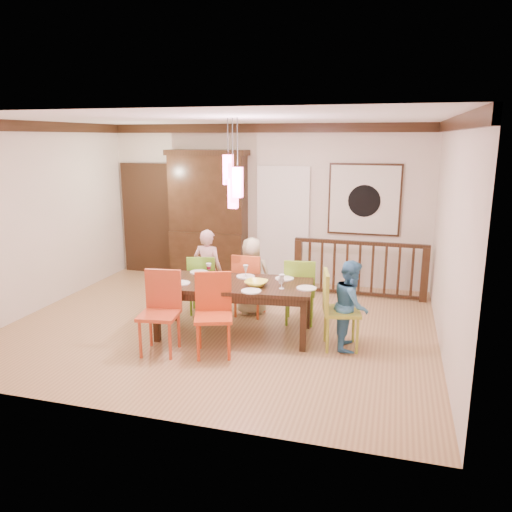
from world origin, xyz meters
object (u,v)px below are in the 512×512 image
(chair_far_left, at_px, (203,279))
(chair_end_right, at_px, (342,305))
(person_far_left, at_px, (208,270))
(dining_table, at_px, (234,288))
(person_far_mid, at_px, (252,276))
(china_hutch, at_px, (208,216))
(balustrade, at_px, (359,268))
(person_end_right, at_px, (351,305))

(chair_far_left, bearing_deg, chair_end_right, 145.44)
(chair_end_right, height_order, person_far_left, person_far_left)
(dining_table, height_order, person_far_mid, person_far_mid)
(chair_far_left, relative_size, china_hutch, 0.38)
(china_hutch, xyz_separation_m, person_far_mid, (1.34, -1.67, -0.63))
(dining_table, distance_m, balustrade, 2.69)
(dining_table, distance_m, chair_far_left, 1.05)
(person_far_mid, bearing_deg, person_end_right, 132.91)
(china_hutch, bearing_deg, balustrade, -6.90)
(dining_table, xyz_separation_m, person_far_left, (-0.72, 0.87, -0.02))
(china_hutch, distance_m, person_far_mid, 2.23)
(chair_far_left, xyz_separation_m, chair_end_right, (2.21, -0.77, 0.05))
(dining_table, xyz_separation_m, person_far_mid, (-0.01, 0.89, -0.07))
(balustrade, relative_size, person_far_mid, 1.88)
(dining_table, xyz_separation_m, person_end_right, (1.57, -0.01, -0.09))
(person_far_left, bearing_deg, dining_table, 133.54)
(chair_far_left, height_order, china_hutch, china_hutch)
(dining_table, relative_size, balustrade, 0.98)
(person_far_left, xyz_separation_m, person_end_right, (2.29, -0.88, -0.07))
(chair_far_left, distance_m, balustrade, 2.71)
(china_hutch, height_order, balustrade, china_hutch)
(chair_end_right, relative_size, person_far_left, 0.79)
(chair_far_left, xyz_separation_m, person_far_mid, (0.74, 0.16, 0.07))
(chair_far_left, relative_size, balustrade, 0.41)
(china_hutch, distance_m, person_far_left, 1.89)
(person_far_left, relative_size, person_end_right, 1.11)
(chair_end_right, bearing_deg, person_end_right, -83.97)
(person_far_left, bearing_deg, china_hutch, -65.54)
(china_hutch, bearing_deg, person_far_mid, -51.26)
(balustrade, distance_m, person_end_right, 2.22)
(dining_table, relative_size, china_hutch, 0.90)
(chair_end_right, xyz_separation_m, person_far_left, (-2.18, 0.91, 0.06))
(chair_far_left, bearing_deg, person_far_mid, 177.22)
(person_far_mid, bearing_deg, person_far_left, -15.56)
(balustrade, relative_size, person_far_left, 1.74)
(person_far_mid, bearing_deg, china_hutch, -68.70)
(balustrade, distance_m, person_far_left, 2.61)
(person_end_right, bearing_deg, china_hutch, 43.99)
(person_far_left, bearing_deg, person_far_mid, -174.11)
(dining_table, bearing_deg, person_end_right, -6.71)
(balustrade, bearing_deg, chair_far_left, -146.23)
(dining_table, distance_m, person_far_left, 1.13)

